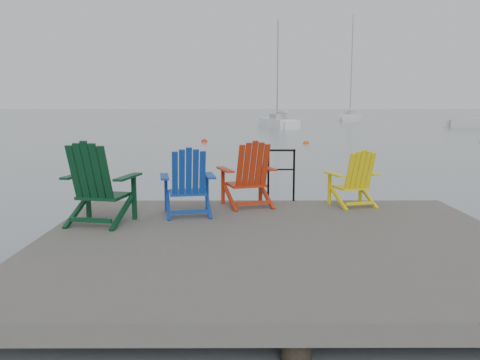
{
  "coord_description": "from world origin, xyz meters",
  "views": [
    {
      "loc": [
        -0.49,
        -6.18,
        2.17
      ],
      "look_at": [
        -0.46,
        2.57,
        0.85
      ],
      "focal_mm": 38.0,
      "sensor_mm": 36.0,
      "label": 1
    }
  ],
  "objects_px": {
    "sailboat_mid": "(350,118)",
    "chair_red": "(249,174)",
    "chair_blue": "(188,182)",
    "buoy_b": "(204,142)",
    "chair_green": "(98,183)",
    "buoy_d": "(296,128)",
    "chair_yellow": "(354,178)",
    "handrail": "(281,170)",
    "sailboat_near": "(278,124)",
    "buoy_a": "(306,144)"
  },
  "relations": [
    {
      "from": "buoy_a",
      "to": "sailboat_near",
      "type": "bearing_deg",
      "value": 90.28
    },
    {
      "from": "chair_blue",
      "to": "buoy_b",
      "type": "xyz_separation_m",
      "value": [
        -1.18,
        21.38,
        -1.01
      ]
    },
    {
      "from": "handrail",
      "to": "buoy_b",
      "type": "distance_m",
      "value": 20.44
    },
    {
      "from": "chair_blue",
      "to": "sailboat_near",
      "type": "height_order",
      "value": "sailboat_near"
    },
    {
      "from": "sailboat_near",
      "to": "buoy_b",
      "type": "relative_size",
      "value": 27.23
    },
    {
      "from": "chair_blue",
      "to": "sailboat_near",
      "type": "bearing_deg",
      "value": 73.92
    },
    {
      "from": "sailboat_mid",
      "to": "chair_yellow",
      "type": "bearing_deg",
      "value": -89.77
    },
    {
      "from": "handrail",
      "to": "buoy_d",
      "type": "height_order",
      "value": "handrail"
    },
    {
      "from": "sailboat_near",
      "to": "sailboat_mid",
      "type": "distance_m",
      "value": 22.51
    },
    {
      "from": "chair_blue",
      "to": "buoy_d",
      "type": "distance_m",
      "value": 38.48
    },
    {
      "from": "buoy_b",
      "to": "buoy_d",
      "type": "distance_m",
      "value": 18.07
    },
    {
      "from": "chair_red",
      "to": "buoy_a",
      "type": "distance_m",
      "value": 19.83
    },
    {
      "from": "buoy_b",
      "to": "buoy_d",
      "type": "bearing_deg",
      "value": 66.93
    },
    {
      "from": "handrail",
      "to": "chair_blue",
      "type": "xyz_separation_m",
      "value": [
        -1.49,
        -1.14,
        -0.03
      ]
    },
    {
      "from": "buoy_b",
      "to": "buoy_d",
      "type": "height_order",
      "value": "buoy_d"
    },
    {
      "from": "chair_green",
      "to": "buoy_d",
      "type": "distance_m",
      "value": 39.22
    },
    {
      "from": "buoy_a",
      "to": "chair_green",
      "type": "bearing_deg",
      "value": -105.25
    },
    {
      "from": "buoy_a",
      "to": "buoy_b",
      "type": "height_order",
      "value": "buoy_b"
    },
    {
      "from": "handrail",
      "to": "chair_red",
      "type": "relative_size",
      "value": 0.85
    },
    {
      "from": "chair_green",
      "to": "chair_blue",
      "type": "distance_m",
      "value": 1.31
    },
    {
      "from": "chair_yellow",
      "to": "buoy_d",
      "type": "relative_size",
      "value": 2.54
    },
    {
      "from": "handrail",
      "to": "sailboat_mid",
      "type": "distance_m",
      "value": 58.78
    },
    {
      "from": "sailboat_near",
      "to": "buoy_a",
      "type": "height_order",
      "value": "sailboat_near"
    },
    {
      "from": "chair_red",
      "to": "buoy_b",
      "type": "bearing_deg",
      "value": 78.12
    },
    {
      "from": "chair_blue",
      "to": "chair_red",
      "type": "height_order",
      "value": "chair_red"
    },
    {
      "from": "handrail",
      "to": "buoy_a",
      "type": "xyz_separation_m",
      "value": [
        2.96,
        19.0,
        -1.04
      ]
    },
    {
      "from": "chair_red",
      "to": "buoy_b",
      "type": "relative_size",
      "value": 2.95
    },
    {
      "from": "handrail",
      "to": "chair_yellow",
      "type": "relative_size",
      "value": 0.98
    },
    {
      "from": "chair_blue",
      "to": "chair_yellow",
      "type": "bearing_deg",
      "value": 4.66
    },
    {
      "from": "chair_yellow",
      "to": "buoy_b",
      "type": "xyz_separation_m",
      "value": [
        -3.82,
        20.71,
        -0.96
      ]
    },
    {
      "from": "chair_red",
      "to": "sailboat_mid",
      "type": "distance_m",
      "value": 59.38
    },
    {
      "from": "chair_green",
      "to": "sailboat_near",
      "type": "relative_size",
      "value": 0.12
    },
    {
      "from": "sailboat_mid",
      "to": "chair_blue",
      "type": "bearing_deg",
      "value": -92.09
    },
    {
      "from": "buoy_a",
      "to": "buoy_b",
      "type": "bearing_deg",
      "value": 167.59
    },
    {
      "from": "buoy_a",
      "to": "buoy_d",
      "type": "bearing_deg",
      "value": 85.37
    },
    {
      "from": "sailboat_near",
      "to": "buoy_b",
      "type": "xyz_separation_m",
      "value": [
        -5.54,
        -17.16,
        -0.36
      ]
    },
    {
      "from": "chair_yellow",
      "to": "chair_green",
      "type": "bearing_deg",
      "value": -178.13
    },
    {
      "from": "sailboat_mid",
      "to": "chair_red",
      "type": "bearing_deg",
      "value": -91.39
    },
    {
      "from": "handrail",
      "to": "chair_green",
      "type": "bearing_deg",
      "value": -147.7
    },
    {
      "from": "chair_blue",
      "to": "chair_yellow",
      "type": "distance_m",
      "value": 2.73
    },
    {
      "from": "chair_yellow",
      "to": "sailboat_mid",
      "type": "xyz_separation_m",
      "value": [
        12.52,
        57.63,
        -0.61
      ]
    },
    {
      "from": "chair_blue",
      "to": "buoy_b",
      "type": "bearing_deg",
      "value": 83.53
    },
    {
      "from": "chair_green",
      "to": "chair_yellow",
      "type": "xyz_separation_m",
      "value": [
        3.83,
        1.23,
        -0.12
      ]
    },
    {
      "from": "sailboat_mid",
      "to": "handrail",
      "type": "bearing_deg",
      "value": -90.96
    },
    {
      "from": "handrail",
      "to": "sailboat_near",
      "type": "xyz_separation_m",
      "value": [
        2.87,
        37.4,
        -0.69
      ]
    },
    {
      "from": "handrail",
      "to": "sailboat_near",
      "type": "bearing_deg",
      "value": 85.61
    },
    {
      "from": "chair_yellow",
      "to": "sailboat_mid",
      "type": "distance_m",
      "value": 58.97
    },
    {
      "from": "buoy_a",
      "to": "sailboat_mid",
      "type": "bearing_deg",
      "value": 74.33
    },
    {
      "from": "buoy_b",
      "to": "buoy_d",
      "type": "xyz_separation_m",
      "value": [
        7.08,
        16.63,
        0.0
      ]
    },
    {
      "from": "chair_green",
      "to": "sailboat_near",
      "type": "xyz_separation_m",
      "value": [
        5.55,
        39.1,
        -0.72
      ]
    }
  ]
}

